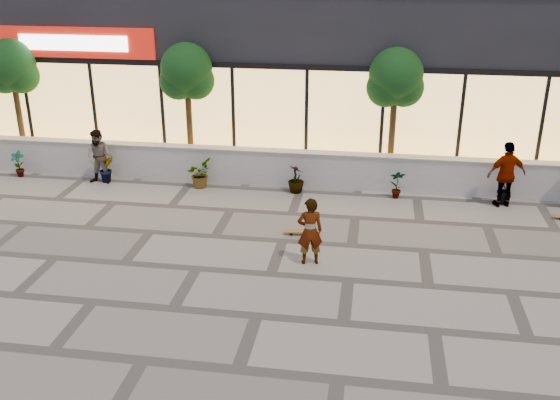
# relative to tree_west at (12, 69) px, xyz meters

# --- Properties ---
(ground) EXTENTS (80.00, 80.00, 0.00)m
(ground) POSITION_rel_tree_west_xyz_m (9.00, -7.70, -2.99)
(ground) COLOR #A79B90
(ground) RESTS_ON ground
(planter_wall) EXTENTS (22.00, 0.42, 1.04)m
(planter_wall) POSITION_rel_tree_west_xyz_m (9.00, -0.70, -2.46)
(planter_wall) COLOR silver
(planter_wall) RESTS_ON ground
(retail_building) EXTENTS (24.00, 9.17, 8.50)m
(retail_building) POSITION_rel_tree_west_xyz_m (9.00, 4.79, 1.26)
(retail_building) COLOR black
(retail_building) RESTS_ON ground
(shrub_a) EXTENTS (0.43, 0.29, 0.81)m
(shrub_a) POSITION_rel_tree_west_xyz_m (0.50, -1.25, -2.58)
(shrub_a) COLOR #133E18
(shrub_a) RESTS_ON ground
(shrub_b) EXTENTS (0.57, 0.57, 0.81)m
(shrub_b) POSITION_rel_tree_west_xyz_m (3.30, -1.25, -2.58)
(shrub_b) COLOR #133E18
(shrub_b) RESTS_ON ground
(shrub_c) EXTENTS (0.68, 0.77, 0.81)m
(shrub_c) POSITION_rel_tree_west_xyz_m (6.10, -1.25, -2.58)
(shrub_c) COLOR #133E18
(shrub_c) RESTS_ON ground
(shrub_d) EXTENTS (0.64, 0.64, 0.81)m
(shrub_d) POSITION_rel_tree_west_xyz_m (8.90, -1.25, -2.58)
(shrub_d) COLOR #133E18
(shrub_d) RESTS_ON ground
(shrub_e) EXTENTS (0.46, 0.35, 0.81)m
(shrub_e) POSITION_rel_tree_west_xyz_m (11.70, -1.25, -2.58)
(shrub_e) COLOR #133E18
(shrub_e) RESTS_ON ground
(shrub_f) EXTENTS (0.55, 0.57, 0.81)m
(shrub_f) POSITION_rel_tree_west_xyz_m (14.50, -1.25, -2.58)
(shrub_f) COLOR #133E18
(shrub_f) RESTS_ON ground
(tree_west) EXTENTS (1.60, 1.50, 3.92)m
(tree_west) POSITION_rel_tree_west_xyz_m (0.00, 0.00, 0.00)
(tree_west) COLOR #49331A
(tree_west) RESTS_ON ground
(tree_midwest) EXTENTS (1.60, 1.50, 3.92)m
(tree_midwest) POSITION_rel_tree_west_xyz_m (5.50, 0.00, 0.00)
(tree_midwest) COLOR #49331A
(tree_midwest) RESTS_ON ground
(tree_mideast) EXTENTS (1.60, 1.50, 3.92)m
(tree_mideast) POSITION_rel_tree_west_xyz_m (11.50, 0.00, 0.00)
(tree_mideast) COLOR #49331A
(tree_mideast) RESTS_ON ground
(skater_center) EXTENTS (0.63, 0.49, 1.53)m
(skater_center) POSITION_rel_tree_west_xyz_m (9.75, -5.43, -2.22)
(skater_center) COLOR silver
(skater_center) RESTS_ON ground
(skater_left) EXTENTS (0.79, 0.62, 1.61)m
(skater_left) POSITION_rel_tree_west_xyz_m (3.19, -1.40, -2.18)
(skater_left) COLOR #8D725B
(skater_left) RESTS_ON ground
(skater_right_near) EXTENTS (1.12, 0.70, 1.78)m
(skater_right_near) POSITION_rel_tree_west_xyz_m (14.50, -1.40, -2.10)
(skater_right_near) COLOR white
(skater_right_near) RESTS_ON ground
(skateboard_center) EXTENTS (0.86, 0.31, 0.10)m
(skateboard_center) POSITION_rel_tree_west_xyz_m (9.41, -4.01, -2.90)
(skateboard_center) COLOR brown
(skateboard_center) RESTS_ON ground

